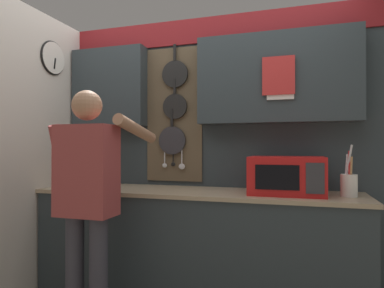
# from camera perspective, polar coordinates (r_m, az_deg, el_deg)

# --- Properties ---
(base_cabinet_counter) EXTENTS (2.50, 0.61, 0.91)m
(base_cabinet_counter) POSITION_cam_1_polar(r_m,az_deg,el_deg) (2.79, 0.48, -17.17)
(base_cabinet_counter) COLOR #2D383D
(base_cabinet_counter) RESTS_ON ground_plane
(back_wall_unit) EXTENTS (3.07, 0.23, 2.37)m
(back_wall_unit) POSITION_cam_1_polar(r_m,az_deg,el_deg) (2.93, 2.51, 3.83)
(back_wall_unit) COLOR #2D383D
(back_wall_unit) RESTS_ON ground_plane
(side_wall) EXTENTS (0.07, 1.60, 2.37)m
(side_wall) POSITION_cam_1_polar(r_m,az_deg,el_deg) (2.97, -26.20, -1.42)
(side_wall) COLOR silver
(side_wall) RESTS_ON ground_plane
(microwave) EXTENTS (0.53, 0.38, 0.27)m
(microwave) POSITION_cam_1_polar(r_m,az_deg,el_deg) (2.56, 15.52, -5.07)
(microwave) COLOR red
(microwave) RESTS_ON base_cabinet_counter
(knife_block) EXTENTS (0.11, 0.15, 0.28)m
(knife_block) POSITION_cam_1_polar(r_m,az_deg,el_deg) (3.12, -17.61, -4.78)
(knife_block) COLOR brown
(knife_block) RESTS_ON base_cabinet_counter
(utensil_crock) EXTENTS (0.11, 0.11, 0.36)m
(utensil_crock) POSITION_cam_1_polar(r_m,az_deg,el_deg) (2.58, 24.68, -6.07)
(utensil_crock) COLOR white
(utensil_crock) RESTS_ON base_cabinet_counter
(person) EXTENTS (0.54, 0.64, 1.63)m
(person) POSITION_cam_1_polar(r_m,az_deg,el_deg) (2.39, -16.98, -7.34)
(person) COLOR #383842
(person) RESTS_ON ground_plane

